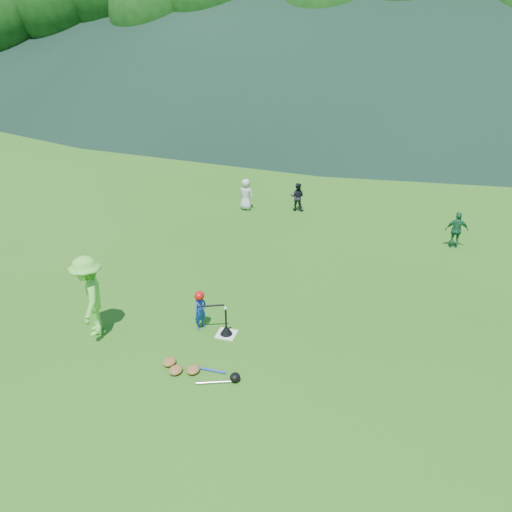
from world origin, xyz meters
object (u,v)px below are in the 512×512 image
Objects in this scene: fielder_c at (457,230)px; fielder_b at (297,197)px; batter_child at (200,311)px; adult_coach at (90,296)px; batting_tee at (226,330)px; equipment_pile at (193,370)px; home_plate at (226,334)px; fielder_a at (246,194)px.

fielder_b is at bearing -26.12° from fielder_c.
fielder_c is (6.16, 6.58, 0.12)m from batter_child.
adult_coach is 2.94× the size of batting_tee.
adult_coach is at bearing -165.54° from batting_tee.
batting_tee is at bearing 81.61° from equipment_pile.
adult_coach is 3.27m from batting_tee.
home_plate is 0.37× the size of fielder_a.
equipment_pile is (-0.10, -10.00, -0.48)m from fielder_b.
adult_coach is 8.90m from fielder_a.
batting_tee is at bearing -75.70° from batter_child.
equipment_pile is (-5.70, -8.18, -0.54)m from fielder_c.
home_plate is at bearing -75.70° from batter_child.
fielder_b is at bearing -155.66° from fielder_a.
fielder_c is at bearing 160.89° from fielder_b.
home_plate is 0.25× the size of equipment_pile.
fielder_a is (-2.04, 8.05, 0.59)m from home_plate.
fielder_b is (2.93, 9.28, -0.45)m from adult_coach.
batting_tee is at bearing 89.74° from fielder_b.
fielder_a is at bearing 104.20° from batting_tee.
fielder_b is at bearing 90.85° from batting_tee.
home_plate is at bearing 0.00° from batting_tee.
fielder_c is 1.79× the size of batting_tee.
batter_child is 0.82× the size of fielder_a.
fielder_c is (7.51, -1.37, 0.01)m from fielder_a.
fielder_a reaches higher than home_plate.
home_plate is 8.32m from fielder_a.
home_plate is 0.23× the size of adult_coach.
equipment_pile is (0.46, -1.60, -0.42)m from batter_child.
fielder_c is (5.48, 6.67, 0.60)m from home_plate.
batter_child is at bearing 85.08° from fielder_b.
batter_child is 1.72m from equipment_pile.
fielder_c is 8.64m from batting_tee.
home_plate is 0.41× the size of fielder_b.
adult_coach reaches higher than equipment_pile.
batter_child is 0.90× the size of fielder_b.
equipment_pile is at bearing -141.64° from batter_child.
home_plate is 1.52m from equipment_pile.
adult_coach is at bearing 71.38° from fielder_b.
batter_child is 0.78m from batting_tee.
home_plate is 0.84m from batter_child.
equipment_pile is (-0.22, -1.50, -0.06)m from batting_tee.
equipment_pile is at bearing 47.01° from fielder_c.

